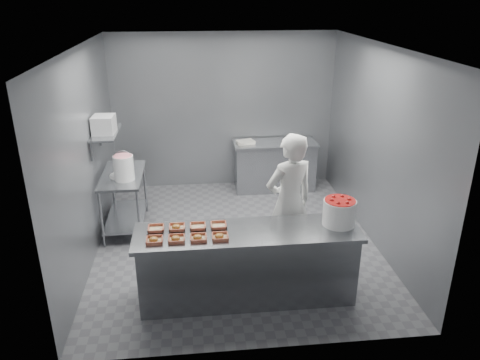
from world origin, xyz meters
name	(u,v)px	position (x,y,z in m)	size (l,w,h in m)	color
floor	(236,241)	(0.00, 0.00, 0.00)	(4.50, 4.50, 0.00)	#4C4C51
ceiling	(235,46)	(0.00, 0.00, 2.80)	(4.50, 4.50, 0.00)	white
wall_back	(224,112)	(0.00, 2.25, 1.40)	(4.00, 0.04, 2.80)	slate
wall_left	(86,157)	(-2.00, 0.00, 1.40)	(0.04, 4.50, 2.80)	slate
wall_right	(377,147)	(2.00, 0.00, 1.40)	(0.04, 4.50, 2.80)	slate
service_counter	(247,264)	(0.00, -1.35, 0.45)	(2.60, 0.70, 0.90)	slate
prep_table	(124,193)	(-1.65, 0.60, 0.59)	(0.60, 1.20, 0.90)	slate
back_counter	(275,165)	(0.90, 1.90, 0.45)	(1.50, 0.60, 0.90)	slate
wall_shelf	(106,133)	(-1.82, 0.60, 1.55)	(0.35, 0.90, 0.03)	slate
tray_0	(154,240)	(-1.05, -1.49, 0.92)	(0.19, 0.18, 0.06)	tan
tray_1	(176,239)	(-0.81, -1.49, 0.92)	(0.19, 0.18, 0.06)	tan
tray_2	(198,238)	(-0.57, -1.49, 0.92)	(0.19, 0.18, 0.06)	tan
tray_3	(220,236)	(-0.33, -1.49, 0.92)	(0.19, 0.18, 0.06)	tan
tray_4	(156,228)	(-1.04, -1.21, 0.92)	(0.19, 0.18, 0.04)	tan
tray_5	(177,227)	(-0.81, -1.21, 0.92)	(0.19, 0.18, 0.06)	tan
tray_6	(198,226)	(-0.56, -1.21, 0.92)	(0.19, 0.18, 0.04)	tan
tray_7	(219,225)	(-0.32, -1.21, 0.92)	(0.19, 0.18, 0.04)	tan
worker	(289,203)	(0.61, -0.72, 0.93)	(0.68, 0.44, 1.85)	silver
strawberry_tub	(339,211)	(1.08, -1.30, 1.07)	(0.38, 0.38, 0.31)	white
glaze_bucket	(124,167)	(-1.58, 0.38, 1.09)	(0.30, 0.29, 0.44)	white
bucket_lid	(121,175)	(-1.66, 0.52, 0.91)	(0.33, 0.33, 0.03)	white
rag	(122,172)	(-1.67, 0.68, 0.91)	(0.14, 0.12, 0.02)	#CCB28C
appliance	(104,125)	(-1.82, 0.53, 1.69)	(0.29, 0.34, 0.25)	gray
paper_stack	(246,142)	(0.36, 1.90, 0.92)	(0.30, 0.22, 0.05)	silver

